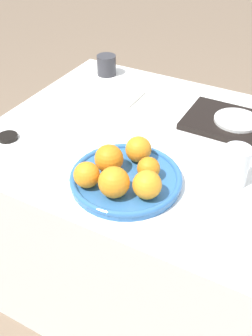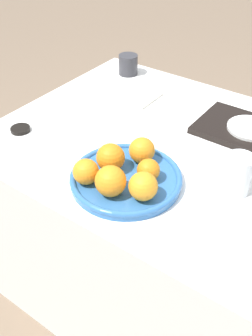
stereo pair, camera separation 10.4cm
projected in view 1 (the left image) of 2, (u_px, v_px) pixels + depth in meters
name	position (u px, v px, depth m)	size (l,w,h in m)	color
ground_plane	(159.00, 281.00, 1.67)	(12.00, 12.00, 0.00)	#7A6651
table	(164.00, 222.00, 1.45)	(1.16, 0.87, 0.71)	white
fruit_platter	(126.00, 178.00, 1.07)	(0.31, 0.31, 0.03)	#336BAD
orange_0	(149.00, 168.00, 1.04)	(0.06, 0.06, 0.06)	orange
orange_1	(114.00, 182.00, 0.98)	(0.08, 0.08, 0.08)	orange
orange_2	(138.00, 149.00, 1.10)	(0.07, 0.07, 0.07)	orange
orange_3	(109.00, 159.00, 1.06)	(0.08, 0.08, 0.08)	orange
orange_4	(87.00, 175.00, 1.02)	(0.07, 0.07, 0.07)	orange
orange_5	(147.00, 185.00, 0.98)	(0.07, 0.07, 0.07)	orange
water_glass	(236.00, 166.00, 1.04)	(0.07, 0.07, 0.11)	silver
serving_tray	(236.00, 124.00, 1.30)	(0.33, 0.22, 0.02)	black
side_plate	(237.00, 120.00, 1.29)	(0.15, 0.15, 0.01)	silver
cup_1	(107.00, 65.00, 1.60)	(0.08, 0.08, 0.08)	#333338
napkin	(120.00, 96.00, 1.46)	(0.14, 0.14, 0.01)	silver
soy_dish	(8.00, 137.00, 1.24)	(0.06, 0.06, 0.01)	black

